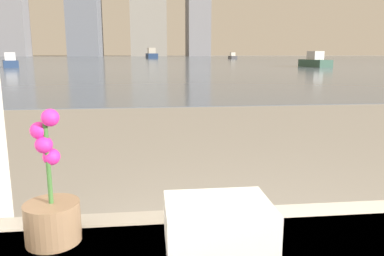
# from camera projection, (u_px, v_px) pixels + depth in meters

# --- Properties ---
(potted_orchid) EXTENTS (0.15, 0.15, 0.36)m
(potted_orchid) POSITION_uv_depth(u_px,v_px,m) (52.00, 211.00, 0.99)
(potted_orchid) COLOR #8C6B4C
(potted_orchid) RESTS_ON bathtub
(towel_stack) EXTENTS (0.27, 0.21, 0.12)m
(towel_stack) POSITION_uv_depth(u_px,v_px,m) (218.00, 224.00, 0.98)
(towel_stack) COLOR white
(towel_stack) RESTS_ON bathtub
(harbor_water) EXTENTS (180.00, 110.00, 0.01)m
(harbor_water) POSITION_uv_depth(u_px,v_px,m) (151.00, 59.00, 60.81)
(harbor_water) COLOR slate
(harbor_water) RESTS_ON ground_plane
(harbor_boat_0) EXTENTS (1.02, 2.93, 1.10)m
(harbor_boat_0) POSITION_uv_depth(u_px,v_px,m) (233.00, 57.00, 64.40)
(harbor_boat_0) COLOR #4C4C51
(harbor_boat_0) RESTS_ON harbor_water
(harbor_boat_1) EXTENTS (2.35, 5.40, 1.97)m
(harbor_boat_1) POSITION_uv_depth(u_px,v_px,m) (152.00, 55.00, 70.87)
(harbor_boat_1) COLOR navy
(harbor_boat_1) RESTS_ON harbor_water
(harbor_boat_2) EXTENTS (1.40, 3.17, 1.15)m
(harbor_boat_2) POSITION_uv_depth(u_px,v_px,m) (315.00, 61.00, 27.74)
(harbor_boat_2) COLOR #335647
(harbor_boat_2) RESTS_ON harbor_water
(harbor_boat_3) EXTENTS (1.91, 3.00, 1.06)m
(harbor_boat_3) POSITION_uv_depth(u_px,v_px,m) (10.00, 62.00, 27.12)
(harbor_boat_3) COLOR navy
(harbor_boat_3) RESTS_ON harbor_water
(skyline_tower_3) EXTENTS (6.61, 11.49, 31.61)m
(skyline_tower_3) POSITION_uv_depth(u_px,v_px,m) (198.00, 3.00, 113.88)
(skyline_tower_3) COLOR slate
(skyline_tower_3) RESTS_ON ground_plane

